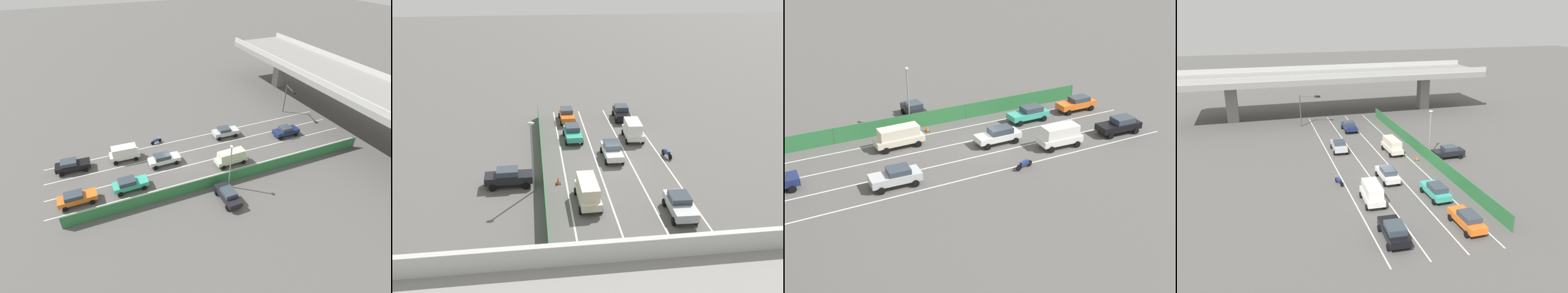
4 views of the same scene
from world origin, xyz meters
TOP-DOWN VIEW (x-y plane):
  - ground_plane at (0.00, 0.00)m, footprint 300.00×300.00m
  - lane_line_left_edge at (-5.15, 5.74)m, footprint 0.14×47.47m
  - lane_line_mid_left at (-1.72, 5.74)m, footprint 0.14×47.47m
  - lane_line_mid_right at (1.72, 5.74)m, footprint 0.14×47.47m
  - lane_line_right_edge at (5.15, 5.74)m, footprint 0.14×47.47m
  - elevated_overpass at (0.00, 31.47)m, footprint 58.01×11.98m
  - green_fence at (7.26, 5.74)m, footprint 0.10×43.57m
  - car_hatchback_white at (-0.03, -1.64)m, footprint 1.93×4.62m
  - car_sedan_navy at (0.25, 19.60)m, footprint 2.01×4.38m
  - car_sedan_black at (-3.56, -14.07)m, footprint 2.28×4.78m
  - car_van_cream at (3.66, 7.44)m, footprint 2.00×4.87m
  - car_van_white at (-3.39, -6.66)m, footprint 2.23×4.43m
  - car_sedan_silver at (-3.45, 10.16)m, footprint 2.13×4.40m
  - car_taxi_teal at (3.52, -7.44)m, footprint 2.05×4.56m
  - car_taxi_orange at (3.64, -14.03)m, footprint 1.94×4.67m
  - motorcycle at (-5.80, -1.09)m, footprint 0.72×1.92m
  - parked_sedan_dark at (10.38, 3.38)m, footprint 4.37×2.04m
  - traffic_light at (-5.98, 24.24)m, footprint 3.48×1.20m
  - street_lamp at (8.15, 4.73)m, footprint 0.60×0.36m
  - traffic_cone at (5.93, 3.62)m, footprint 0.47×0.47m

SIDE VIEW (x-z plane):
  - ground_plane at x=0.00m, z-range 0.00..0.00m
  - lane_line_left_edge at x=-5.15m, z-range 0.00..0.01m
  - lane_line_mid_left at x=-1.72m, z-range 0.00..0.01m
  - lane_line_mid_right at x=1.72m, z-range 0.00..0.01m
  - lane_line_right_edge at x=5.15m, z-range 0.00..0.01m
  - traffic_cone at x=5.93m, z-range -0.02..0.66m
  - motorcycle at x=-5.80m, z-range -0.01..0.93m
  - green_fence at x=7.26m, z-range 0.00..1.71m
  - car_sedan_silver at x=-3.45m, z-range 0.09..1.73m
  - car_sedan_navy at x=0.25m, z-range 0.07..1.76m
  - car_taxi_orange at x=3.64m, z-range 0.10..1.73m
  - car_taxi_teal at x=3.52m, z-range 0.09..1.74m
  - parked_sedan_dark at x=10.38m, z-range 0.08..1.76m
  - car_hatchback_white at x=-0.03m, z-range 0.09..1.76m
  - car_sedan_black at x=-3.56m, z-range 0.08..1.80m
  - car_van_cream at x=3.66m, z-range 0.15..2.26m
  - car_van_white at x=-3.39m, z-range 0.14..2.33m
  - traffic_light at x=-5.98m, z-range 1.16..6.76m
  - street_lamp at x=8.15m, z-range 0.75..7.29m
  - elevated_overpass at x=0.00m, z-range 2.76..11.55m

